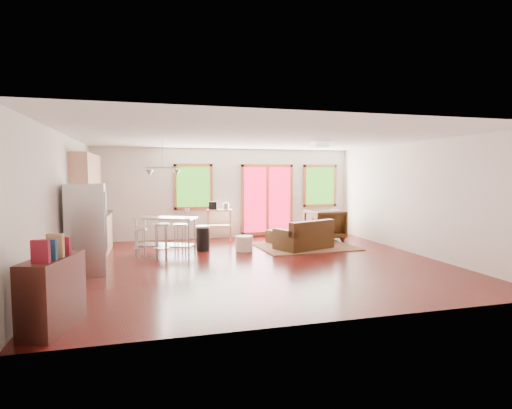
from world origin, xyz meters
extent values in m
cube|color=#370A09|center=(0.00, 0.00, -0.01)|extent=(7.50, 7.00, 0.02)
cube|color=silver|center=(0.00, 0.00, 2.61)|extent=(7.50, 7.00, 0.02)
cube|color=beige|center=(0.00, 3.51, 1.30)|extent=(7.50, 0.02, 2.60)
cube|color=beige|center=(-3.76, 0.00, 1.30)|extent=(0.02, 7.00, 2.60)
cube|color=beige|center=(3.76, 0.00, 1.30)|extent=(0.02, 7.00, 2.60)
cube|color=beige|center=(0.00, -3.51, 1.30)|extent=(7.50, 0.02, 2.60)
cube|color=#285C14|center=(-1.00, 3.46, 1.50)|extent=(0.94, 0.02, 1.14)
cube|color=#9C4D30|center=(-1.00, 3.46, 2.11)|extent=(1.10, 0.05, 0.08)
cube|color=#9C4D30|center=(-1.00, 3.46, 0.89)|extent=(1.10, 0.05, 0.08)
cube|color=#9C4D30|center=(-1.51, 3.46, 1.50)|extent=(0.08, 0.05, 1.30)
cube|color=#9C4D30|center=(-0.49, 3.46, 1.50)|extent=(0.08, 0.05, 1.30)
cube|color=red|center=(1.20, 3.46, 1.10)|extent=(1.44, 0.02, 1.94)
cube|color=#9C4D30|center=(1.20, 3.46, 2.11)|extent=(1.60, 0.05, 0.08)
cube|color=#9C4D30|center=(1.20, 3.46, 0.09)|extent=(1.60, 0.05, 0.08)
cube|color=#9C4D30|center=(0.44, 3.46, 1.10)|extent=(0.08, 0.05, 2.10)
cube|color=#9C4D30|center=(1.96, 3.46, 1.10)|extent=(0.08, 0.05, 2.10)
cube|color=#9C4D30|center=(1.20, 3.46, 1.10)|extent=(0.08, 0.05, 1.94)
cube|color=#285C14|center=(2.90, 3.46, 1.50)|extent=(0.94, 0.02, 1.14)
cube|color=#9C4D30|center=(2.90, 3.46, 2.11)|extent=(1.10, 0.05, 0.08)
cube|color=#9C4D30|center=(2.90, 3.46, 0.89)|extent=(1.10, 0.05, 0.08)
cube|color=#9C4D30|center=(2.39, 3.46, 1.50)|extent=(0.08, 0.05, 1.30)
cube|color=#9C4D30|center=(3.41, 3.46, 1.50)|extent=(0.08, 0.05, 1.30)
cube|color=#4F643A|center=(1.61, 1.45, 0.01)|extent=(2.47, 1.95, 0.02)
cube|color=black|center=(1.46, 1.17, 0.19)|extent=(1.56, 1.23, 0.38)
cube|color=black|center=(1.57, 0.90, 0.56)|extent=(1.34, 0.68, 0.35)
cube|color=black|center=(0.90, 0.95, 0.46)|extent=(0.46, 0.79, 0.15)
cube|color=black|center=(2.01, 1.39, 0.46)|extent=(0.46, 0.79, 0.15)
cube|color=black|center=(1.16, 1.10, 0.44)|extent=(0.71, 0.68, 0.11)
cube|color=black|center=(1.72, 1.33, 0.44)|extent=(0.71, 0.68, 0.11)
cube|color=#371510|center=(1.94, 1.83, 0.40)|extent=(1.20, 0.95, 0.04)
cube|color=#371510|center=(1.60, 1.46, 0.19)|extent=(0.08, 0.08, 0.38)
cube|color=#371510|center=(2.43, 1.77, 0.19)|extent=(0.08, 0.08, 0.38)
cube|color=#371510|center=(1.44, 1.89, 0.19)|extent=(0.08, 0.08, 0.38)
cube|color=#371510|center=(2.27, 2.20, 0.19)|extent=(0.08, 0.08, 0.38)
imported|color=black|center=(2.56, 2.34, 0.47)|extent=(0.95, 0.90, 0.95)
cube|color=black|center=(1.13, 2.08, 0.18)|extent=(0.70, 0.70, 0.36)
cylinder|color=silver|center=(-0.03, 1.31, 0.18)|extent=(0.44, 0.44, 0.37)
imported|color=silver|center=(1.94, 1.69, 0.49)|extent=(0.23, 0.24, 0.19)
sphere|color=#B90A32|center=(1.96, 1.72, 0.65)|extent=(0.09, 0.09, 0.07)
sphere|color=#B90A32|center=(1.92, 1.67, 0.67)|extent=(0.09, 0.09, 0.07)
sphere|color=#B90A32|center=(1.93, 1.73, 0.69)|extent=(0.09, 0.09, 0.07)
imported|color=maroon|center=(2.29, 1.69, 0.55)|extent=(0.22, 0.04, 0.29)
cube|color=tan|center=(-3.45, 1.70, 0.45)|extent=(0.60, 2.20, 0.90)
cube|color=black|center=(-3.45, 1.70, 0.92)|extent=(0.64, 2.24, 0.04)
cube|color=tan|center=(-3.57, 1.70, 1.95)|extent=(0.36, 2.20, 0.70)
cylinder|color=#B7BABC|center=(-3.45, 1.20, 1.03)|extent=(0.12, 0.12, 0.18)
cube|color=black|center=(-3.45, 2.10, 1.04)|extent=(0.22, 0.18, 0.20)
cube|color=#B7BABC|center=(-3.35, -0.13, 0.84)|extent=(0.71, 0.69, 1.67)
cube|color=gray|center=(-3.03, -0.11, 0.84)|extent=(0.05, 0.61, 1.64)
cylinder|color=gray|center=(-2.99, -0.31, 0.98)|extent=(0.02, 0.02, 1.12)
cylinder|color=gray|center=(-3.02, 0.10, 0.98)|extent=(0.02, 0.02, 1.12)
cube|color=#B7BABC|center=(-1.87, 1.34, 0.85)|extent=(1.48, 1.08, 0.04)
cube|color=gray|center=(-1.87, 1.34, 0.23)|extent=(1.37, 0.97, 0.03)
cylinder|color=gray|center=(-2.52, 1.41, 0.42)|extent=(0.05, 0.05, 0.83)
cylinder|color=gray|center=(-1.39, 0.89, 0.42)|extent=(0.05, 0.05, 0.83)
cylinder|color=gray|center=(-2.34, 1.80, 0.42)|extent=(0.05, 0.05, 0.83)
cylinder|color=gray|center=(-1.21, 1.27, 0.42)|extent=(0.05, 0.05, 0.83)
imported|color=silver|center=(-1.35, 1.63, 1.01)|extent=(0.14, 0.13, 0.12)
cylinder|color=#B7BABC|center=(-2.43, 1.26, 0.62)|extent=(0.38, 0.38, 0.04)
cylinder|color=gray|center=(-2.39, 1.37, 0.30)|extent=(0.03, 0.03, 0.60)
cylinder|color=gray|center=(-2.54, 1.31, 0.30)|extent=(0.03, 0.03, 0.60)
cylinder|color=gray|center=(-2.48, 1.16, 0.30)|extent=(0.03, 0.03, 0.60)
cylinder|color=gray|center=(-2.33, 1.21, 0.30)|extent=(0.03, 0.03, 0.60)
cylinder|color=gray|center=(-2.43, 1.26, 0.19)|extent=(0.35, 0.35, 0.01)
cylinder|color=#B7BABC|center=(-1.98, 0.90, 0.76)|extent=(0.43, 0.43, 0.04)
cylinder|color=gray|center=(-1.87, 0.98, 0.37)|extent=(0.03, 0.03, 0.74)
cylinder|color=gray|center=(-2.06, 1.02, 0.37)|extent=(0.03, 0.03, 0.74)
cylinder|color=gray|center=(-2.10, 0.82, 0.37)|extent=(0.03, 0.03, 0.74)
cylinder|color=gray|center=(-1.90, 0.79, 0.37)|extent=(0.03, 0.03, 0.74)
cylinder|color=gray|center=(-1.98, 0.90, 0.24)|extent=(0.39, 0.39, 0.02)
cylinder|color=#B7BABC|center=(-1.55, 1.24, 0.70)|extent=(0.42, 0.42, 0.04)
cylinder|color=gray|center=(-1.49, 1.36, 0.34)|extent=(0.03, 0.03, 0.68)
cylinder|color=gray|center=(-1.67, 1.30, 0.34)|extent=(0.03, 0.03, 0.68)
cylinder|color=gray|center=(-1.61, 1.13, 0.34)|extent=(0.03, 0.03, 0.68)
cylinder|color=gray|center=(-1.44, 1.18, 0.34)|extent=(0.03, 0.03, 0.68)
cylinder|color=gray|center=(-1.55, 1.24, 0.22)|extent=(0.39, 0.39, 0.01)
cylinder|color=black|center=(-0.98, 1.61, 0.28)|extent=(0.40, 0.40, 0.57)
cylinder|color=#B7BABC|center=(-0.98, 1.61, 0.59)|extent=(0.41, 0.41, 0.05)
cube|color=tan|center=(-0.31, 3.12, 0.84)|extent=(0.79, 0.60, 0.04)
cube|color=tan|center=(-0.31, 3.12, 0.41)|extent=(0.74, 0.56, 0.03)
cube|color=tan|center=(-0.65, 3.00, 0.43)|extent=(0.05, 0.05, 0.85)
cube|color=tan|center=(-0.05, 2.88, 0.43)|extent=(0.05, 0.05, 0.85)
cube|color=tan|center=(-0.57, 3.36, 0.43)|extent=(0.05, 0.05, 0.85)
cube|color=tan|center=(0.02, 3.23, 0.43)|extent=(0.05, 0.05, 0.85)
cube|color=black|center=(-0.49, 3.16, 0.98)|extent=(0.26, 0.25, 0.22)
cylinder|color=#B7BABC|center=(-0.13, 3.08, 0.95)|extent=(0.19, 0.19, 0.18)
cube|color=#371510|center=(-3.35, -2.85, 0.43)|extent=(0.62, 1.04, 0.87)
cube|color=maroon|center=(-3.38, -3.17, 0.99)|extent=(0.20, 0.10, 0.26)
cube|color=navy|center=(-3.34, -3.02, 0.98)|extent=(0.20, 0.10, 0.24)
cube|color=#AC8051|center=(-3.30, -2.86, 1.01)|extent=(0.20, 0.10, 0.28)
cube|color=maroon|center=(-3.26, -2.71, 0.97)|extent=(0.20, 0.10, 0.22)
cube|color=white|center=(1.60, 0.60, 2.53)|extent=(0.35, 0.35, 0.12)
cylinder|color=gray|center=(-1.90, 1.50, 2.30)|extent=(0.02, 0.02, 0.60)
cube|color=gray|center=(-1.90, 1.50, 2.00)|extent=(0.80, 0.04, 0.03)
cone|color=#B7BABC|center=(-2.20, 1.50, 1.88)|extent=(0.18, 0.18, 0.14)
cone|color=#B7BABC|center=(-1.60, 1.50, 1.88)|extent=(0.18, 0.18, 0.14)
camera|label=1|loc=(-2.22, -7.96, 1.84)|focal=28.00mm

